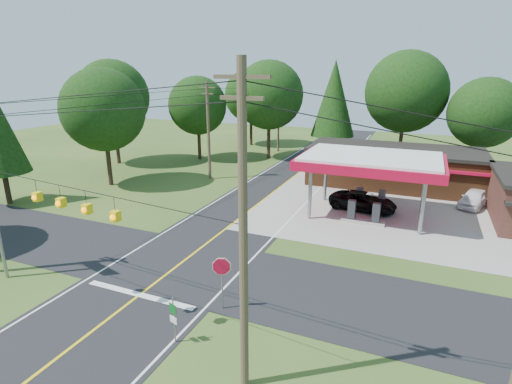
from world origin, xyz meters
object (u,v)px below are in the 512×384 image
at_px(gas_canopy, 371,163).
at_px(suv_car, 363,201).
at_px(octagonal_stop_sign, 222,271).
at_px(sedan_car, 474,198).

height_order(gas_canopy, suv_car, gas_canopy).
distance_m(gas_canopy, octagonal_stop_sign, 16.78).
bearing_deg(gas_canopy, suv_car, 113.33).
xyz_separation_m(suv_car, octagonal_stop_sign, (-4.00, -17.17, 1.32)).
height_order(suv_car, octagonal_stop_sign, octagonal_stop_sign).
bearing_deg(gas_canopy, octagonal_stop_sign, -105.69).
height_order(gas_canopy, sedan_car, gas_canopy).
relative_size(gas_canopy, sedan_car, 2.47).
bearing_deg(octagonal_stop_sign, sedan_car, 60.06).
distance_m(gas_canopy, suv_car, 3.74).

